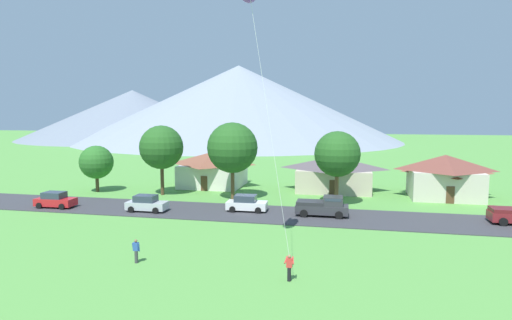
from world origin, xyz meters
The scene contains 16 objects.
road_strip centered at (0.00, 29.76, 0.04)m, with size 160.00×7.71×0.08m, color #38383D.
mountain_central_ridge centered at (-33.59, 140.77, 13.66)m, with size 116.52×116.52×27.32m, color gray.
mountain_far_east_ridge centered at (-77.83, 144.12, 9.54)m, with size 84.70×84.70×19.07m, color slate.
house_leftmost centered at (16.77, 42.21, 2.74)m, with size 8.63×6.69×5.30m.
house_left_center centered at (-13.25, 44.85, 2.51)m, with size 8.90×8.43×4.85m.
house_right_center centered at (3.56, 44.57, 2.38)m, with size 10.26×7.66×4.59m.
house_rightmost centered at (17.39, 44.37, 2.32)m, with size 7.95×8.48×4.48m.
tree_near_left centered at (-17.53, 37.28, 6.01)m, with size 5.47×5.47×8.76m.
tree_left_of_center centered at (4.09, 35.73, 5.74)m, with size 5.10×5.10×8.31m.
tree_center centered at (-26.76, 37.48, 3.90)m, with size 4.33×4.33×6.08m.
tree_right_of_center centered at (-8.12, 36.35, 6.19)m, with size 5.99×5.99×9.21m.
parked_car_white_west_end centered at (-5.06, 30.52, 0.87)m, with size 4.26×2.19×1.68m.
parked_car_silver_mid_west centered at (-15.27, 28.31, 0.87)m, with size 4.22×2.12×1.68m.
parked_car_red_mid_east centered at (-25.85, 27.95, 0.87)m, with size 4.25×2.17×1.68m.
pickup_truck_charcoal_west_side centered at (2.93, 30.05, 1.06)m, with size 5.20×2.32×1.99m.
watcher_person centered at (-9.04, 14.03, 0.88)m, with size 0.56×0.24×1.68m.
Camera 1 is at (4.90, -12.15, 10.37)m, focal length 29.91 mm.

